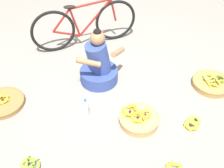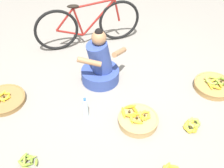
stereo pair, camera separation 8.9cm
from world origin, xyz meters
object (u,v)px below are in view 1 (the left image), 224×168
banana_basket_front_right (3,102)px  banana_basket_back_center (212,83)px  vendor_woman_front (99,65)px  loose_bananas_mid_left (30,164)px  bicycle_leaning (85,25)px  banana_basket_front_center (139,119)px  loose_bananas_near_bicycle (192,123)px  water_bottle (86,109)px

banana_basket_front_right → banana_basket_back_center: banana_basket_back_center is taller
vendor_woman_front → loose_bananas_mid_left: bearing=-124.5°
bicycle_leaning → banana_basket_front_center: (0.48, -1.77, -0.30)m
loose_bananas_near_bicycle → vendor_woman_front: bearing=135.8°
bicycle_leaning → banana_basket_front_right: bearing=-133.2°
bicycle_leaning → banana_basket_front_center: bearing=-74.7°
banana_basket_back_center → banana_basket_front_right: bearing=179.0°
vendor_woman_front → water_bottle: bearing=-109.5°
vendor_woman_front → bicycle_leaning: (-0.11, 0.94, 0.10)m
vendor_woman_front → water_bottle: size_ratio=2.83×
bicycle_leaning → banana_basket_back_center: bicycle_leaning is taller
banana_basket_front_right → loose_bananas_mid_left: (0.41, -0.95, -0.02)m
banana_basket_front_center → water_bottle: 0.64m
vendor_woman_front → banana_basket_back_center: size_ratio=1.56×
vendor_woman_front → loose_bananas_near_bicycle: 1.40m
bicycle_leaning → loose_bananas_mid_left: 2.33m
water_bottle → loose_bananas_near_bicycle: bearing=-14.6°
bicycle_leaning → water_bottle: bicycle_leaning is taller
vendor_woman_front → loose_bananas_mid_left: (-0.85, -1.24, -0.23)m
banana_basket_front_center → loose_bananas_mid_left: banana_basket_front_center is taller
banana_basket_front_right → banana_basket_back_center: 2.77m
banana_basket_front_right → loose_bananas_near_bicycle: banana_basket_front_right is taller
loose_bananas_mid_left → loose_bananas_near_bicycle: bearing=8.5°
water_bottle → banana_basket_back_center: bearing=10.1°
bicycle_leaning → water_bottle: (-0.12, -1.59, -0.22)m
vendor_woman_front → loose_bananas_mid_left: vendor_woman_front is taller
loose_bananas_near_bicycle → loose_bananas_mid_left: bearing=-171.5°
banana_basket_front_right → banana_basket_back_center: bearing=-1.0°
loose_bananas_mid_left → loose_bananas_near_bicycle: size_ratio=0.88×
vendor_woman_front → banana_basket_front_center: bearing=-65.7°
vendor_woman_front → bicycle_leaning: 0.95m
bicycle_leaning → banana_basket_back_center: size_ratio=3.22×
banana_basket_front_right → loose_bananas_mid_left: 1.03m
banana_basket_front_right → banana_basket_front_center: banana_basket_front_center is taller
banana_basket_back_center → water_bottle: bearing=-169.9°
loose_bananas_near_bicycle → banana_basket_front_center: bearing=167.7°
loose_bananas_near_bicycle → banana_basket_front_right: bearing=163.4°
banana_basket_front_right → banana_basket_front_center: bearing=-18.2°
vendor_woman_front → water_bottle: 0.70m
banana_basket_back_center → loose_bananas_mid_left: (-2.36, -0.90, -0.02)m
water_bottle → bicycle_leaning: bearing=85.6°
bicycle_leaning → loose_bananas_mid_left: bicycle_leaning is taller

